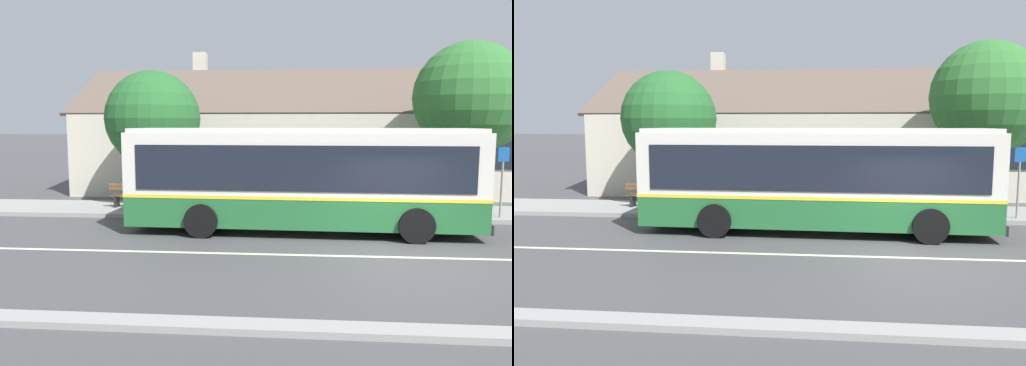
{
  "view_description": "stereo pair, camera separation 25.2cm",
  "coord_description": "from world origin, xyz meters",
  "views": [
    {
      "loc": [
        -2.56,
        -12.42,
        3.31
      ],
      "look_at": [
        -3.89,
        2.79,
        1.51
      ],
      "focal_mm": 35.0,
      "sensor_mm": 36.0,
      "label": 1
    },
    {
      "loc": [
        -2.31,
        -12.4,
        3.31
      ],
      "look_at": [
        -3.89,
        2.79,
        1.51
      ],
      "focal_mm": 35.0,
      "sensor_mm": 36.0,
      "label": 2
    }
  ],
  "objects": [
    {
      "name": "bench_by_building",
      "position": [
        -8.84,
        5.93,
        0.58
      ],
      "size": [
        1.8,
        0.51,
        0.94
      ],
      "color": "brown",
      "rests_on": "sidewalk_far"
    },
    {
      "name": "lane_divider_stripe",
      "position": [
        0.0,
        0.0,
        0.0
      ],
      "size": [
        60.0,
        0.16,
        0.01
      ],
      "primitive_type": "cube",
      "color": "beige",
      "rests_on": "ground"
    },
    {
      "name": "sidewalk_far",
      "position": [
        0.0,
        6.0,
        0.07
      ],
      "size": [
        60.0,
        3.0,
        0.15
      ],
      "primitive_type": "cube",
      "color": "gray",
      "rests_on": "ground"
    },
    {
      "name": "street_tree_primary",
      "position": [
        3.89,
        7.07,
        4.18
      ],
      "size": [
        4.16,
        4.1,
        6.37
      ],
      "color": "#4C3828",
      "rests_on": "ground"
    },
    {
      "name": "transit_bus",
      "position": [
        -2.48,
        2.9,
        1.71
      ],
      "size": [
        10.63,
        2.98,
        3.19
      ],
      "color": "#236633",
      "rests_on": "ground"
    },
    {
      "name": "ground_plane",
      "position": [
        0.0,
        0.0,
        0.0
      ],
      "size": [
        300.0,
        300.0,
        0.0
      ],
      "primitive_type": "plane",
      "color": "#424244"
    },
    {
      "name": "street_tree_secondary",
      "position": [
        -8.36,
        7.0,
        3.52
      ],
      "size": [
        3.76,
        3.76,
        5.41
      ],
      "color": "#4C3828",
      "rests_on": "ground"
    },
    {
      "name": "curb_near",
      "position": [
        0.0,
        -4.75,
        0.06
      ],
      "size": [
        60.0,
        0.5,
        0.12
      ],
      "primitive_type": "cube",
      "color": "gray",
      "rests_on": "ground"
    },
    {
      "name": "community_building",
      "position": [
        -1.92,
        14.2,
        2.02
      ],
      "size": [
        22.91,
        9.67,
        7.2
      ],
      "color": "beige",
      "rests_on": "ground"
    },
    {
      "name": "bus_stop_sign",
      "position": [
        4.28,
        4.99,
        1.64
      ],
      "size": [
        0.36,
        0.07,
        2.4
      ],
      "color": "gray",
      "rests_on": "sidewalk_far"
    }
  ]
}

